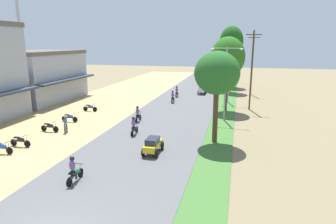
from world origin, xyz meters
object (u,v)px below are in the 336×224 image
(parked_motorbike_nearest, at_px, (2,147))
(motorbike_ahead_third, at_px, (138,114))
(median_tree_second, at_px, (228,57))
(car_van_white, at_px, (202,88))
(motorbike_ahead_fifth, at_px, (177,92))
(streetlamp_far, at_px, (233,60))
(median_tree_nearest, at_px, (217,74))
(parked_motorbike_fifth, at_px, (90,107))
(pedestrian_on_shoulder, at_px, (65,123))
(motorbike_ahead_second, at_px, (134,126))
(motorbike_foreground_rider, at_px, (74,170))
(streetlamp_near, at_px, (226,79))
(parked_motorbike_third, at_px, (50,127))
(utility_pole_near, at_px, (252,69))
(median_tree_third, at_px, (231,41))
(car_sedan_yellow, at_px, (153,145))
(motorbike_ahead_fourth, at_px, (173,97))
(median_tree_fourth, at_px, (231,52))
(parked_motorbike_fourth, at_px, (70,117))
(streetlamp_mid, at_px, (229,70))
(parked_motorbike_second, at_px, (20,141))
(utility_pole_far, at_px, (252,64))

(parked_motorbike_nearest, distance_m, motorbike_ahead_third, 12.64)
(median_tree_second, xyz_separation_m, car_van_white, (-4.11, 10.73, -5.32))
(motorbike_ahead_fifth, bearing_deg, streetlamp_far, 70.12)
(parked_motorbike_nearest, bearing_deg, median_tree_nearest, 23.08)
(parked_motorbike_fifth, relative_size, pedestrian_on_shoulder, 1.11)
(car_van_white, distance_m, motorbike_ahead_second, 22.67)
(motorbike_ahead_third, bearing_deg, motorbike_foreground_rider, -86.52)
(parked_motorbike_fifth, height_order, streetlamp_near, streetlamp_near)
(parked_motorbike_third, xyz_separation_m, median_tree_nearest, (14.82, 0.78, 5.08))
(motorbike_ahead_fifth, bearing_deg, utility_pole_near, -29.39)
(median_tree_third, relative_size, car_sedan_yellow, 4.66)
(car_sedan_yellow, relative_size, motorbike_ahead_fourth, 1.26)
(car_van_white, bearing_deg, parked_motorbike_nearest, -111.03)
(median_tree_fourth, bearing_deg, parked_motorbike_nearest, -111.57)
(motorbike_ahead_second, xyz_separation_m, motorbike_ahead_fifth, (-0.10, 18.81, 0.00))
(parked_motorbike_fourth, height_order, median_tree_nearest, median_tree_nearest)
(parked_motorbike_nearest, bearing_deg, motorbike_foreground_rider, -20.82)
(motorbike_foreground_rider, distance_m, motorbike_ahead_fourth, 23.82)
(median_tree_nearest, distance_m, car_sedan_yellow, 7.43)
(pedestrian_on_shoulder, xyz_separation_m, median_tree_second, (13.58, 12.52, 5.38))
(motorbike_ahead_fourth, height_order, motorbike_ahead_fifth, same)
(median_tree_second, relative_size, streetlamp_near, 1.14)
(parked_motorbike_fourth, distance_m, pedestrian_on_shoulder, 3.84)
(parked_motorbike_third, relative_size, parked_motorbike_fifth, 1.00)
(parked_motorbike_nearest, distance_m, car_sedan_yellow, 11.03)
(streetlamp_far, bearing_deg, streetlamp_mid, -90.00)
(parked_motorbike_second, xyz_separation_m, streetlamp_mid, (15.04, 21.56, 3.81))
(streetlamp_far, bearing_deg, parked_motorbike_fourth, -112.53)
(parked_motorbike_fourth, bearing_deg, motorbike_ahead_fifth, 64.23)
(motorbike_ahead_second, bearing_deg, parked_motorbike_fourth, 161.78)
(streetlamp_mid, height_order, motorbike_ahead_second, streetlamp_mid)
(median_tree_fourth, bearing_deg, utility_pole_near, -80.76)
(parked_motorbike_third, xyz_separation_m, car_van_white, (11.04, 23.32, 0.47))
(parked_motorbike_nearest, height_order, car_van_white, car_van_white)
(median_tree_nearest, relative_size, motorbike_ahead_fifth, 4.07)
(median_tree_fourth, distance_m, streetlamp_near, 24.57)
(pedestrian_on_shoulder, xyz_separation_m, motorbike_ahead_second, (6.23, 0.81, -0.11))
(median_tree_third, bearing_deg, streetlamp_far, 89.42)
(utility_pole_far, bearing_deg, streetlamp_far, 101.82)
(parked_motorbike_nearest, xyz_separation_m, car_van_white, (11.11, 28.89, 0.47))
(parked_motorbike_nearest, bearing_deg, parked_motorbike_second, 81.39)
(streetlamp_far, bearing_deg, utility_pole_near, -84.11)
(parked_motorbike_nearest, bearing_deg, utility_pole_near, 47.24)
(streetlamp_far, xyz_separation_m, car_sedan_yellow, (-4.57, -43.42, -3.77))
(parked_motorbike_nearest, xyz_separation_m, median_tree_fourth, (15.01, 37.98, 5.77))
(median_tree_fourth, relative_size, car_sedan_yellow, 3.99)
(median_tree_third, bearing_deg, motorbike_ahead_second, -105.38)
(pedestrian_on_shoulder, xyz_separation_m, median_tree_nearest, (13.25, 0.70, 4.66))
(pedestrian_on_shoulder, distance_m, motorbike_ahead_third, 7.18)
(parked_motorbike_nearest, distance_m, median_tree_third, 37.01)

